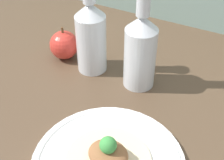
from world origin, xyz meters
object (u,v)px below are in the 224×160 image
Objects in this scene: cider_bottle_right at (141,48)px; plated_food at (108,155)px; apple at (64,45)px; cider_bottle_left at (91,34)px.

plated_food is at bearing -78.20° from cider_bottle_right.
cider_bottle_right is 23.46cm from apple.
cider_bottle_right reaches higher than plated_food.
cider_bottle_right is (-5.23, 25.02, 7.28)cm from plated_food.
plated_food is 0.59× the size of cider_bottle_right.
cider_bottle_left is at bearing 180.00° from cider_bottle_right.
apple reaches higher than plated_food.
cider_bottle_left is 2.92× the size of apple.
plated_food is 31.95cm from cider_bottle_left.
cider_bottle_right reaches higher than apple.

